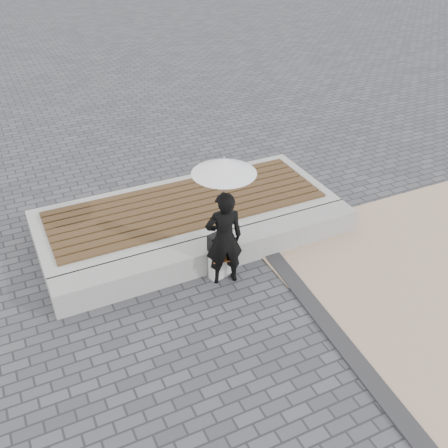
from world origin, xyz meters
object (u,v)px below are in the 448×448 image
at_px(seating_ledge, 216,253).
at_px(woman, 224,238).
at_px(handbag, 220,240).
at_px(parasol, 224,166).
at_px(canvas_tote, 221,266).

height_order(seating_ledge, woman, woman).
height_order(seating_ledge, handbag, handbag).
xyz_separation_m(parasol, canvas_tote, (-0.01, 0.10, -1.72)).
distance_m(parasol, canvas_tote, 1.73).
relative_size(seating_ledge, handbag, 12.98).
bearing_deg(woman, seating_ledge, -88.75).
xyz_separation_m(handbag, canvas_tote, (-0.06, -0.16, -0.35)).
distance_m(seating_ledge, woman, 0.70).
distance_m(seating_ledge, canvas_tote, 0.33).
height_order(parasol, handbag, parasol).
xyz_separation_m(parasol, handbag, (0.06, 0.26, -1.37)).
xyz_separation_m(woman, canvas_tote, (-0.01, 0.10, -0.57)).
relative_size(seating_ledge, parasol, 4.49).
bearing_deg(handbag, woman, -115.32).
relative_size(handbag, canvas_tote, 1.05).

